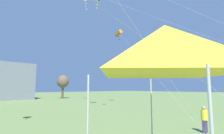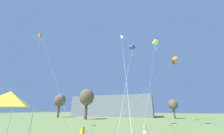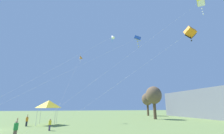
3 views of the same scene
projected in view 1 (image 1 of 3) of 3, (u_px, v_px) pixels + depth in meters
tree_far_right at (63, 82)px, 44.03m from camera, size 2.90×2.90×5.85m
festival_tent at (165, 50)px, 4.79m from camera, size 3.32×3.32×4.38m
person_yellow_shirt at (204, 118)px, 10.38m from camera, size 0.37×0.37×1.56m
kite_orange_box_0 at (119, 33)px, 30.22m from camera, size 9.80×16.80×12.80m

